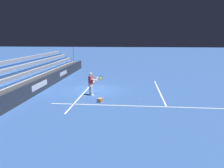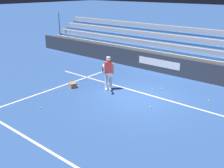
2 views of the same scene
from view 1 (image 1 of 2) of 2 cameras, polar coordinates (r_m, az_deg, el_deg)
name	(u,v)px [view 1 (image 1 of 2)]	position (r m, az deg, el deg)	size (l,w,h in m)	color
ground_plane	(93,90)	(18.36, -5.07, -1.47)	(160.00, 160.00, 0.00)	#2D5193
court_baseline_white	(87,89)	(18.46, -6.60, -1.42)	(12.00, 0.10, 0.01)	white
court_sideline_white	(143,106)	(14.11, 8.00, -5.75)	(0.10, 12.00, 0.01)	white
court_service_line_white	(159,91)	(18.18, 12.23, -1.84)	(8.22, 0.10, 0.01)	white
back_wall_sponsor_board	(45,82)	(19.41, -16.99, 0.45)	(24.98, 0.25, 1.10)	#2D333D
bleacher_stand	(25,80)	(20.15, -21.84, 1.03)	(23.73, 2.40, 2.95)	#9EA3A8
tennis_player	(91,84)	(16.37, -5.50, 0.05)	(0.65, 1.04, 1.71)	silver
ball_box_cardboard	(100,100)	(14.83, -3.14, -4.24)	(0.40, 0.30, 0.26)	#A87F51
tennis_ball_on_baseline	(117,105)	(14.01, 1.25, -5.62)	(0.07, 0.07, 0.07)	#CCE533
tennis_ball_by_box	(81,83)	(21.20, -8.09, 0.39)	(0.07, 0.07, 0.07)	#CCE533
tennis_ball_midcourt	(83,103)	(14.63, -7.60, -4.96)	(0.07, 0.07, 0.07)	#CCE533
tennis_ball_near_player	(139,99)	(15.54, 7.05, -3.92)	(0.07, 0.07, 0.07)	#CCE533
tennis_ball_stray_back	(77,89)	(18.55, -9.09, -1.33)	(0.07, 0.07, 0.07)	#CCE533
tennis_ball_toward_net	(102,87)	(19.17, -2.55, -0.76)	(0.07, 0.07, 0.07)	#CCE533
tennis_ball_far_right	(75,88)	(18.93, -9.59, -1.08)	(0.07, 0.07, 0.07)	#CCE533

